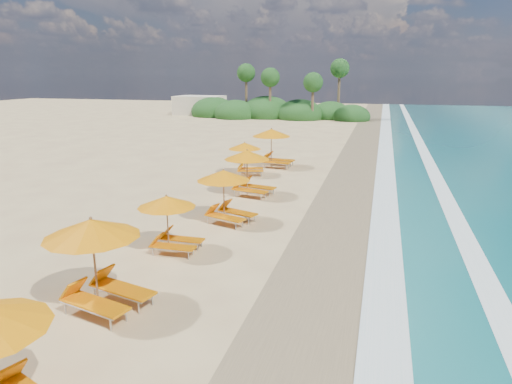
{
  "coord_description": "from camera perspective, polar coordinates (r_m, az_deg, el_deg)",
  "views": [
    {
      "loc": [
        5.13,
        -18.8,
        6.24
      ],
      "look_at": [
        0.0,
        0.0,
        1.2
      ],
      "focal_mm": 32.5,
      "sensor_mm": 36.0,
      "label": 1
    }
  ],
  "objects": [
    {
      "name": "station_6",
      "position": [
        31.43,
        2.25,
        5.78
      ],
      "size": [
        3.0,
        2.82,
        2.65
      ],
      "rotation": [
        0.0,
        0.0,
        -0.09
      ],
      "color": "olive",
      "rests_on": "ground"
    },
    {
      "name": "station_2",
      "position": [
        16.71,
        -10.35,
        -3.38
      ],
      "size": [
        2.25,
        2.07,
        2.1
      ],
      "rotation": [
        0.0,
        0.0,
        0.01
      ],
      "color": "olive",
      "rests_on": "ground"
    },
    {
      "name": "surf_foam",
      "position": [
        19.86,
        19.05,
        -4.56
      ],
      "size": [
        4.0,
        160.0,
        0.01
      ],
      "color": "white",
      "rests_on": "ground"
    },
    {
      "name": "station_5",
      "position": [
        28.98,
        -1.08,
        4.42
      ],
      "size": [
        2.62,
        2.54,
        2.09
      ],
      "rotation": [
        0.0,
        0.0,
        0.28
      ],
      "color": "olive",
      "rests_on": "ground"
    },
    {
      "name": "treeline",
      "position": [
        66.26,
        2.1,
        9.95
      ],
      "size": [
        25.8,
        8.8,
        9.74
      ],
      "color": "#163D14",
      "rests_on": "ground"
    },
    {
      "name": "beach_building",
      "position": [
        72.26,
        -6.94,
        10.55
      ],
      "size": [
        7.0,
        5.0,
        2.8
      ],
      "primitive_type": "cube",
      "color": "beige",
      "rests_on": "ground"
    },
    {
      "name": "wet_sand",
      "position": [
        19.84,
        11.25,
        -4.11
      ],
      "size": [
        4.0,
        160.0,
        0.01
      ],
      "primitive_type": "cube",
      "color": "#8E7B55",
      "rests_on": "ground"
    },
    {
      "name": "station_3",
      "position": [
        19.66,
        -3.58,
        -0.08
      ],
      "size": [
        2.96,
        2.9,
        2.32
      ],
      "rotation": [
        0.0,
        0.0,
        -0.34
      ],
      "color": "olive",
      "rests_on": "ground"
    },
    {
      "name": "station_1",
      "position": [
        13.12,
        -18.71,
        -7.74
      ],
      "size": [
        3.19,
        3.08,
        2.58
      ],
      "rotation": [
        0.0,
        0.0,
        -0.24
      ],
      "color": "olive",
      "rests_on": "ground"
    },
    {
      "name": "ground",
      "position": [
        20.46,
        0.0,
        -3.25
      ],
      "size": [
        160.0,
        160.0,
        0.0
      ],
      "primitive_type": "plane",
      "color": "#D1B77B",
      "rests_on": "ground"
    },
    {
      "name": "station_4",
      "position": [
        24.0,
        -0.71,
        2.76
      ],
      "size": [
        2.97,
        2.86,
        2.42
      ],
      "rotation": [
        0.0,
        0.0,
        -0.23
      ],
      "color": "olive",
      "rests_on": "ground"
    }
  ]
}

